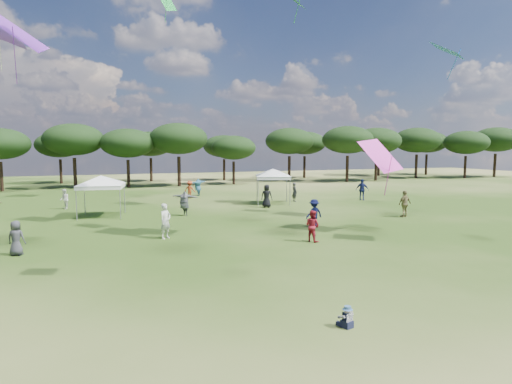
# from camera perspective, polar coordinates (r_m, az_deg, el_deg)

# --- Properties ---
(ground) EXTENTS (140.00, 140.00, 0.00)m
(ground) POSITION_cam_1_polar(r_m,az_deg,el_deg) (10.09, 15.46, -22.01)
(ground) COLOR #304B16
(ground) RESTS_ON ground
(tree_line) EXTENTS (108.78, 17.63, 7.77)m
(tree_line) POSITION_cam_1_polar(r_m,az_deg,el_deg) (55.18, -11.73, 6.65)
(tree_line) COLOR black
(tree_line) RESTS_ON ground
(tent_left) EXTENTS (5.76, 5.76, 3.09)m
(tent_left) POSITION_cam_1_polar(r_m,az_deg,el_deg) (30.63, -19.98, 1.85)
(tent_left) COLOR gray
(tent_left) RESTS_ON ground
(tent_right) EXTENTS (5.28, 5.28, 3.23)m
(tent_right) POSITION_cam_1_polar(r_m,az_deg,el_deg) (35.42, 2.28, 2.94)
(tent_right) COLOR gray
(tent_right) RESTS_ON ground
(toddler) EXTENTS (0.43, 0.46, 0.58)m
(toddler) POSITION_cam_1_polar(r_m,az_deg,el_deg) (11.89, 12.00, -16.08)
(toddler) COLOR black
(toddler) RESTS_ON ground
(festival_crowd) EXTENTS (30.10, 23.13, 1.87)m
(festival_crowd) POSITION_cam_1_polar(r_m,az_deg,el_deg) (31.03, -8.37, -1.18)
(festival_crowd) COLOR black
(festival_crowd) RESTS_ON ground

